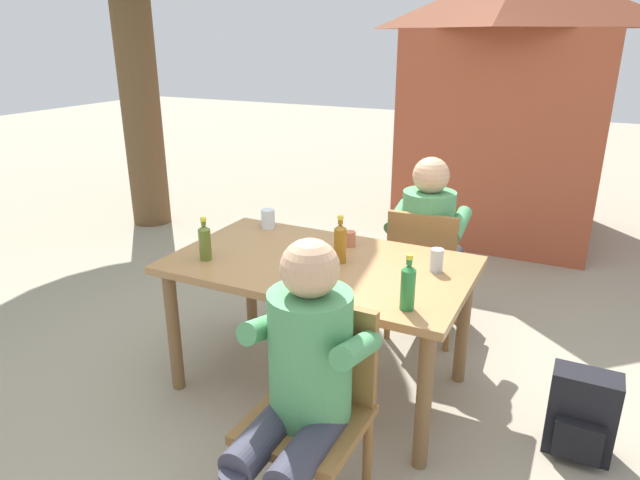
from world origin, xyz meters
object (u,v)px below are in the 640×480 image
object	(u,v)px
cup_terracotta	(350,239)
bottle_green	(408,286)
dining_table	(320,278)
person_in_white_shirt	(430,237)
chair_far_right	(424,267)
bottle_olive	(205,242)
cup_steel	(437,260)
brick_kiosk	(510,98)
cup_glass	(268,219)
backpack_by_near_side	(581,416)
person_in_plaid_shirt	(301,378)
chair_near_right	(315,400)
bottle_amber	(340,242)

from	to	relation	value
cup_terracotta	bottle_green	bearing A→B (deg)	-48.77
bottle_green	dining_table	bearing A→B (deg)	150.90
dining_table	person_in_white_shirt	xyz separation A→B (m)	(0.35, 0.87, 0.01)
chair_far_right	bottle_olive	size ratio (longest dim) A/B	3.76
bottle_olive	cup_steel	world-z (taller)	bottle_olive
chair_far_right	bottle_green	bearing A→B (deg)	-78.40
brick_kiosk	cup_glass	bearing A→B (deg)	-108.09
chair_far_right	bottle_olive	world-z (taller)	bottle_olive
cup_glass	chair_far_right	bearing A→B (deg)	25.20
chair_far_right	backpack_by_near_side	size ratio (longest dim) A/B	2.06
cup_steel	brick_kiosk	xyz separation A→B (m)	(-0.17, 3.06, 0.49)
chair_far_right	cup_steel	distance (m)	0.73
person_in_white_shirt	backpack_by_near_side	size ratio (longest dim) A/B	2.79
cup_glass	brick_kiosk	bearing A→B (deg)	71.91
dining_table	backpack_by_near_side	bearing A→B (deg)	1.14
bottle_olive	bottle_green	xyz separation A→B (m)	(1.13, -0.08, 0.01)
chair_far_right	cup_steel	size ratio (longest dim) A/B	7.35
person_in_plaid_shirt	cup_steel	bearing A→B (deg)	77.24
cup_steel	brick_kiosk	world-z (taller)	brick_kiosk
person_in_white_shirt	bottle_olive	bearing A→B (deg)	-129.16
dining_table	chair_near_right	world-z (taller)	chair_near_right
backpack_by_near_side	person_in_plaid_shirt	bearing A→B (deg)	-137.61
bottle_amber	brick_kiosk	size ratio (longest dim) A/B	0.10
person_in_plaid_shirt	brick_kiosk	world-z (taller)	brick_kiosk
dining_table	chair_near_right	bearing A→B (deg)	-65.29
person_in_white_shirt	bottle_amber	bearing A→B (deg)	-106.87
dining_table	brick_kiosk	distance (m)	3.30
cup_glass	cup_terracotta	size ratio (longest dim) A/B	1.39
bottle_amber	chair_far_right	bearing A→B (deg)	70.45
bottle_amber	cup_steel	bearing A→B (deg)	12.04
chair_near_right	chair_far_right	bearing A→B (deg)	89.89
bottle_amber	backpack_by_near_side	world-z (taller)	bottle_amber
dining_table	bottle_green	world-z (taller)	bottle_green
brick_kiosk	bottle_green	bearing A→B (deg)	-87.34
dining_table	backpack_by_near_side	distance (m)	1.40
dining_table	cup_terracotta	size ratio (longest dim) A/B	18.33
person_in_plaid_shirt	backpack_by_near_side	distance (m)	1.40
cup_steel	cup_terracotta	world-z (taller)	cup_steel
person_in_white_shirt	cup_glass	world-z (taller)	person_in_white_shirt
chair_far_right	bottle_amber	world-z (taller)	bottle_amber
bottle_olive	cup_terracotta	bearing A→B (deg)	41.00
dining_table	chair_far_right	world-z (taller)	chair_far_right
person_in_white_shirt	bottle_olive	size ratio (longest dim) A/B	5.10
bottle_amber	cup_steel	world-z (taller)	bottle_amber
cup_glass	backpack_by_near_side	bearing A→B (deg)	-9.82
backpack_by_near_side	cup_terracotta	bearing A→B (deg)	168.69
chair_near_right	bottle_amber	world-z (taller)	bottle_amber
chair_near_right	cup_glass	distance (m)	1.44
person_in_plaid_shirt	cup_steel	world-z (taller)	person_in_plaid_shirt
dining_table	cup_steel	size ratio (longest dim) A/B	13.07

